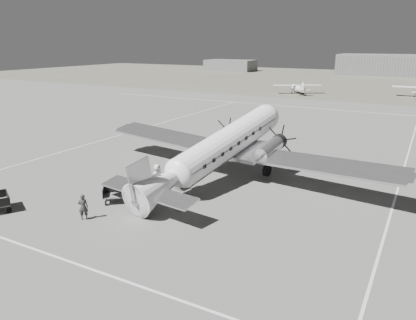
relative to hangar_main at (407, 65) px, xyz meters
The scene contains 14 objects.
ground 120.15m from the hangar_main, 92.39° to the right, with size 260.00×260.00×0.00m, color #61615F.
taxi_line_near 134.13m from the hangar_main, 92.14° to the right, with size 60.00×0.15×0.01m, color silver.
taxi_line_right 120.25m from the hangar_main, 86.66° to the right, with size 0.15×80.00×0.01m, color silver.
taxi_line_left 112.43m from the hangar_main, 101.81° to the right, with size 0.15×60.00×0.01m, color silver.
taxi_line_horizon 80.22m from the hangar_main, 93.58° to the right, with size 90.00×0.15×0.01m, color silver.
grass_infield 25.71m from the hangar_main, 101.31° to the right, with size 260.00×90.00×0.01m, color #59574B.
hangar_main is the anchor object (origin of this frame).
shed_secondary 60.22m from the hangar_main, behind, with size 18.00×10.00×4.00m, color #5D5D5D.
dc3_airliner 119.72m from the hangar_main, 92.55° to the right, with size 26.54×18.42×5.06m, color silver, non-canonical shape.
light_plane_left 64.71m from the hangar_main, 104.82° to the right, with size 10.12×8.21×2.10m, color white, non-canonical shape.
baggage_cart_near 127.28m from the hangar_main, 94.24° to the right, with size 1.89×1.34×1.07m, color #5D5D5D, non-canonical shape.
ground_crew 130.36m from the hangar_main, 94.11° to the right, with size 0.59×0.39×1.63m, color #2B2B2B.
ramp_agent 125.36m from the hangar_main, 94.00° to the right, with size 0.84×0.66×1.73m, color silver.
passenger 123.79m from the hangar_main, 93.95° to the right, with size 0.93×0.60×1.89m, color silver.
Camera 1 is at (13.29, -26.26, 10.41)m, focal length 35.00 mm.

